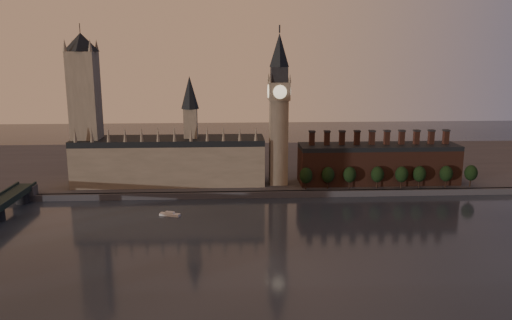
{
  "coord_description": "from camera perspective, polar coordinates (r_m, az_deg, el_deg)",
  "views": [
    {
      "loc": [
        -22.83,
        -225.02,
        93.28
      ],
      "look_at": [
        -8.29,
        55.0,
        32.79
      ],
      "focal_mm": 35.0,
      "sensor_mm": 36.0,
      "label": 1
    }
  ],
  "objects": [
    {
      "name": "embankment_tree_4",
      "position": [
        347.86,
        16.31,
        -1.59
      ],
      "size": [
        8.6,
        8.6,
        14.88
      ],
      "color": "black",
      "rests_on": "north_bank"
    },
    {
      "name": "chimney_block",
      "position": [
        358.48,
        13.77,
        -0.33
      ],
      "size": [
        110.0,
        25.0,
        37.0
      ],
      "color": "#4B281C",
      "rests_on": "north_bank"
    },
    {
      "name": "embankment_tree_2",
      "position": [
        339.18,
        10.66,
        -1.65
      ],
      "size": [
        8.6,
        8.6,
        14.88
      ],
      "color": "black",
      "rests_on": "north_bank"
    },
    {
      "name": "victoria_tower",
      "position": [
        355.28,
        -18.94,
        6.0
      ],
      "size": [
        24.0,
        24.0,
        108.0
      ],
      "color": "gray",
      "rests_on": "north_bank"
    },
    {
      "name": "embankment_tree_6",
      "position": [
        359.71,
        20.91,
        -1.46
      ],
      "size": [
        8.6,
        8.6,
        14.88
      ],
      "color": "black",
      "rests_on": "north_bank"
    },
    {
      "name": "north_bank",
      "position": [
        413.9,
        0.26,
        -0.57
      ],
      "size": [
        900.0,
        182.0,
        4.0
      ],
      "color": "#454449",
      "rests_on": "ground"
    },
    {
      "name": "embankment_tree_5",
      "position": [
        352.65,
        18.18,
        -1.53
      ],
      "size": [
        8.6,
        8.6,
        14.88
      ],
      "color": "black",
      "rests_on": "north_bank"
    },
    {
      "name": "big_ben",
      "position": [
        338.59,
        2.62,
        5.98
      ],
      "size": [
        15.0,
        15.0,
        107.0
      ],
      "color": "gray",
      "rests_on": "north_bank"
    },
    {
      "name": "ground",
      "position": [
        244.66,
        2.65,
        -10.25
      ],
      "size": [
        900.0,
        900.0,
        0.0
      ],
      "primitive_type": "plane",
      "color": "black",
      "rests_on": "ground"
    },
    {
      "name": "embankment_tree_1",
      "position": [
        336.06,
        8.22,
        -1.69
      ],
      "size": [
        8.6,
        8.6,
        14.88
      ],
      "color": "black",
      "rests_on": "north_bank"
    },
    {
      "name": "river_boat",
      "position": [
        297.16,
        -9.82,
        -6.12
      ],
      "size": [
        12.55,
        7.03,
        2.42
      ],
      "rotation": [
        0.0,
        0.0,
        -0.32
      ],
      "color": "silver",
      "rests_on": "ground"
    },
    {
      "name": "embankment_tree_0",
      "position": [
        332.57,
        5.74,
        -1.77
      ],
      "size": [
        8.6,
        8.6,
        14.88
      ],
      "color": "black",
      "rests_on": "north_bank"
    },
    {
      "name": "palace_of_westminster",
      "position": [
        349.88,
        -9.73,
        0.18
      ],
      "size": [
        130.0,
        30.3,
        74.0
      ],
      "color": "gray",
      "rests_on": "north_bank"
    },
    {
      "name": "embankment_tree_7",
      "position": [
        368.09,
        23.36,
        -1.37
      ],
      "size": [
        8.6,
        8.6,
        14.88
      ],
      "color": "black",
      "rests_on": "north_bank"
    },
    {
      "name": "embankment_tree_3",
      "position": [
        343.61,
        13.71,
        -1.61
      ],
      "size": [
        8.6,
        8.6,
        14.88
      ],
      "color": "black",
      "rests_on": "north_bank"
    }
  ]
}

